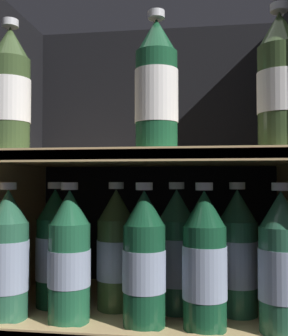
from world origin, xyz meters
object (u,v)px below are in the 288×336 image
bottle_upper_front_2 (280,84)px  bottle_upper_front_1 (156,89)px  bottle_lower_back_3 (238,255)px  bottle_lower_front_3 (205,263)px  bottle_lower_back_0 (55,250)px  bottle_lower_front_4 (282,265)px  bottle_lower_back_2 (177,253)px  bottle_upper_front_0 (10,93)px  bottle_lower_back_1 (116,251)px  bottle_lower_front_1 (69,259)px  bottle_lower_front_2 (144,261)px  bottle_lower_front_0 (8,258)px

bottle_upper_front_2 → bottle_upper_front_1: bearing=180.0°
bottle_lower_back_3 → bottle_upper_front_1: bearing=-150.1°
bottle_lower_front_3 → bottle_lower_back_0: size_ratio=1.00×
bottle_lower_front_3 → bottle_lower_front_4: (0.14, 0.00, 0.00)m
bottle_lower_front_4 → bottle_lower_back_3: bearing=127.1°
bottle_upper_front_1 → bottle_lower_back_3: (0.16, 0.09, -0.32)m
bottle_lower_back_2 → bottle_lower_back_0: bearing=180.0°
bottle_upper_front_0 → bottle_lower_back_1: 0.39m
bottle_upper_front_2 → bottle_lower_front_1: bottle_upper_front_2 is taller
bottle_lower_front_4 → bottle_lower_front_1: bearing=-180.0°
bottle_upper_front_0 → bottle_lower_front_4: size_ratio=1.00×
bottle_lower_front_3 → bottle_lower_back_3: 0.11m
bottle_lower_front_2 → bottle_lower_back_0: same height
bottle_lower_front_2 → bottle_lower_back_2: (0.06, 0.09, -0.00)m
bottle_upper_front_2 → bottle_lower_front_0: bearing=180.0°
bottle_lower_front_0 → bottle_lower_front_3: 0.38m
bottle_lower_back_0 → bottle_lower_back_3: 0.39m
bottle_lower_front_2 → bottle_lower_back_2: same height
bottle_upper_front_2 → bottle_lower_back_3: bearing=127.4°
bottle_lower_back_2 → bottle_lower_front_3: bearing=-58.1°
bottle_upper_front_0 → bottle_lower_back_3: size_ratio=1.00×
bottle_upper_front_0 → bottle_upper_front_1: same height
bottle_upper_front_1 → bottle_lower_front_1: bearing=-180.0°
bottle_upper_front_0 → bottle_lower_front_3: bottle_upper_front_0 is taller
bottle_lower_front_3 → bottle_lower_back_1: size_ratio=1.00×
bottle_upper_front_2 → bottle_lower_back_0: bottle_upper_front_2 is taller
bottle_lower_front_1 → bottle_lower_front_4: size_ratio=1.00×
bottle_lower_front_0 → bottle_lower_back_2: (0.33, 0.09, 0.00)m
bottle_upper_front_0 → bottle_lower_front_0: 0.32m
bottle_upper_front_0 → bottle_lower_front_3: bearing=-0.0°
bottle_lower_back_2 → bottle_lower_front_0: bearing=-164.6°
bottle_upper_front_1 → bottle_lower_front_2: bottle_upper_front_1 is taller
bottle_lower_front_2 → bottle_lower_back_3: same height
bottle_lower_back_2 → bottle_lower_back_3: same height
bottle_lower_front_3 → bottle_lower_back_3: same height
bottle_upper_front_1 → bottle_lower_back_0: 0.41m
bottle_lower_front_0 → bottle_lower_front_1: size_ratio=1.00×
bottle_lower_front_3 → bottle_lower_front_4: bearing=0.0°
bottle_lower_back_1 → bottle_lower_front_4: bearing=-15.7°
bottle_upper_front_2 → bottle_lower_front_4: bearing=180.0°
bottle_lower_front_2 → bottle_lower_back_3: size_ratio=1.00×
bottle_upper_front_0 → bottle_lower_back_0: size_ratio=1.00×
bottle_upper_front_2 → bottle_lower_front_3: bearing=180.0°
bottle_lower_back_2 → bottle_lower_front_2: bearing=-121.9°
bottle_lower_front_2 → bottle_lower_front_3: (0.11, 0.00, -0.00)m
bottle_upper_front_1 → bottle_lower_front_1: (-0.17, -0.00, -0.32)m
bottle_upper_front_0 → bottle_lower_front_2: bottle_upper_front_0 is taller
bottle_upper_front_0 → bottle_lower_front_4: bearing=-0.0°
bottle_upper_front_2 → bottle_lower_back_0: size_ratio=1.00×
bottle_upper_front_2 → bottle_lower_back_0: bearing=168.9°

